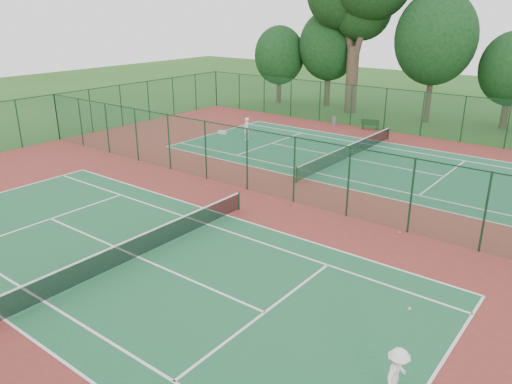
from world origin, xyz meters
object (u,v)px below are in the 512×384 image
player_near (397,375)px  player_far (246,129)px  trash_bin (334,121)px  bench (370,124)px  kit_bag (222,132)px

player_near → player_far: 27.35m
trash_bin → bench: bearing=7.3°
player_far → player_near: bearing=40.6°
kit_bag → player_far: bearing=-6.1°
player_near → player_far: (-19.91, 18.76, 0.08)m
player_near → bench: bearing=24.9°
trash_bin → bench: bench is taller
bench → kit_bag: bench is taller
player_near → trash_bin: bearing=30.3°
bench → player_near: bearing=-80.6°
trash_bin → bench: 3.19m
player_near → kit_bag: size_ratio=2.24×
trash_bin → kit_bag: (-5.58, -8.17, -0.27)m
player_near → kit_bag: (-22.66, 19.08, -0.66)m
player_far → trash_bin: bearing=155.5°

